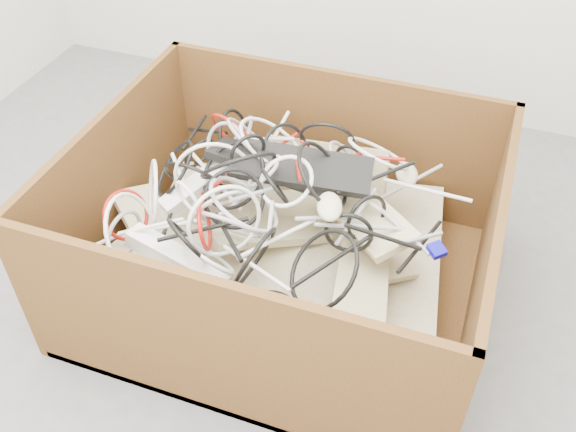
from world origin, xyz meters
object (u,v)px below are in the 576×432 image
(power_strip_right, at_px, (179,259))
(cardboard_box, at_px, (281,257))
(power_strip_left, at_px, (205,180))
(vga_plug, at_px, (437,250))

(power_strip_right, bearing_deg, cardboard_box, 63.37)
(power_strip_right, bearing_deg, power_strip_left, 108.58)
(vga_plug, bearing_deg, power_strip_left, -137.69)
(power_strip_right, height_order, vga_plug, vga_plug)
(cardboard_box, bearing_deg, power_strip_right, -124.49)
(cardboard_box, xyz_separation_m, vga_plug, (0.47, -0.05, 0.24))
(power_strip_right, xyz_separation_m, vga_plug, (0.66, 0.23, 0.04))
(cardboard_box, bearing_deg, power_strip_left, 178.00)
(power_strip_left, relative_size, power_strip_right, 0.97)
(power_strip_left, xyz_separation_m, vga_plug, (0.71, -0.06, -0.00))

